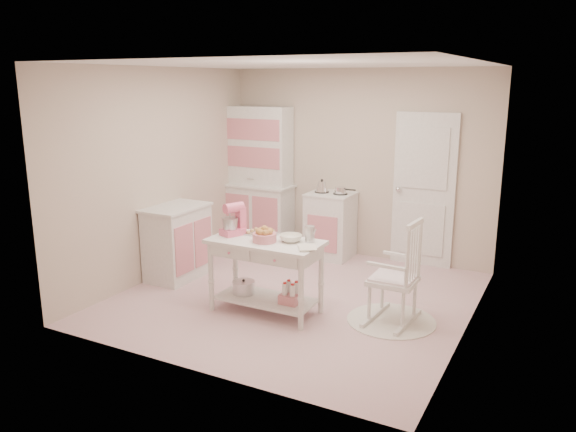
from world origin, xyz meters
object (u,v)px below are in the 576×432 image
at_px(stove, 330,225).
at_px(stand_mixer, 232,220).
at_px(rocking_chair, 394,271).
at_px(hutch, 258,177).
at_px(base_cabinet, 177,242).
at_px(work_table, 266,276).
at_px(bread_basket, 265,237).

relative_size(stove, stand_mixer, 2.71).
bearing_deg(rocking_chair, hutch, 150.43).
xyz_separation_m(base_cabinet, work_table, (1.53, -0.44, -0.06)).
xyz_separation_m(work_table, bread_basket, (0.02, -0.05, 0.45)).
relative_size(rocking_chair, stand_mixer, 3.24).
relative_size(base_cabinet, stand_mixer, 2.71).
bearing_deg(work_table, base_cabinet, 164.01).
bearing_deg(stand_mixer, rocking_chair, 35.09).
bearing_deg(stove, rocking_chair, -50.12).
distance_m(rocking_chair, bread_basket, 1.37).
height_order(hutch, bread_basket, hutch).
xyz_separation_m(base_cabinet, stand_mixer, (1.11, -0.42, 0.51)).
xyz_separation_m(stove, work_table, (0.17, -2.12, -0.06)).
bearing_deg(bread_basket, hutch, 122.05).
bearing_deg(hutch, stove, -2.39).
distance_m(base_cabinet, rocking_chair, 2.81).
height_order(stove, stand_mixer, stand_mixer).
bearing_deg(bread_basket, stove, 94.95).
relative_size(base_cabinet, rocking_chair, 0.84).
bearing_deg(bread_basket, stand_mixer, 170.96).
xyz_separation_m(stove, bread_basket, (0.19, -2.17, 0.39)).
relative_size(hutch, stand_mixer, 6.12).
xyz_separation_m(base_cabinet, bread_basket, (1.55, -0.49, 0.39)).
xyz_separation_m(hutch, stove, (1.20, -0.05, -0.58)).
bearing_deg(hutch, base_cabinet, -95.26).
distance_m(stove, base_cabinet, 2.16).
bearing_deg(stove, stand_mixer, -96.87).
distance_m(stove, rocking_chair, 2.26).
xyz_separation_m(work_table, stand_mixer, (-0.42, 0.02, 0.57)).
distance_m(hutch, stove, 1.33).
relative_size(stove, rocking_chair, 0.84).
relative_size(stove, bread_basket, 3.68).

